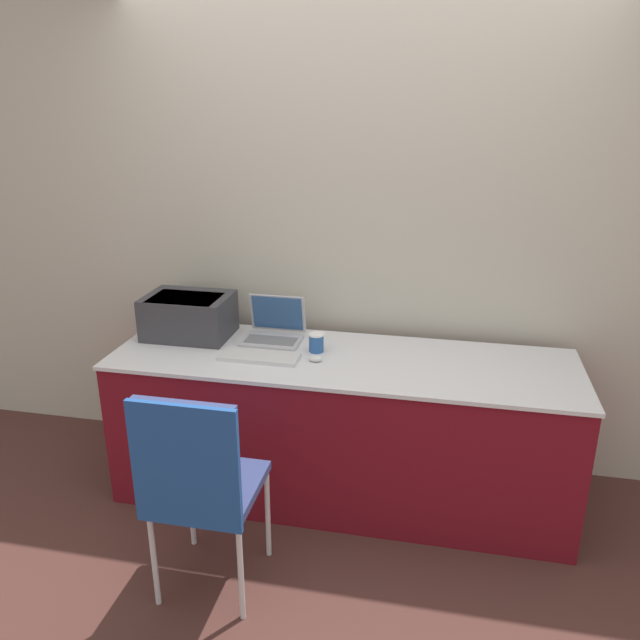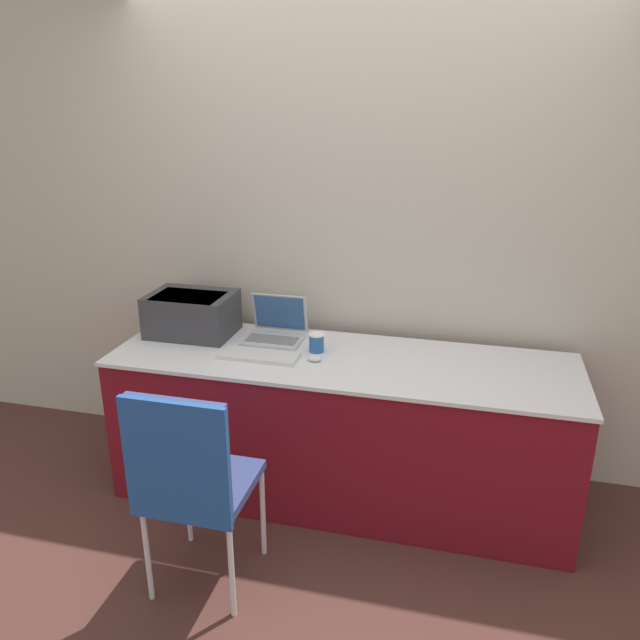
{
  "view_description": "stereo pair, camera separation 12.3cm",
  "coord_description": "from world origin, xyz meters",
  "px_view_note": "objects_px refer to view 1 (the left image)",
  "views": [
    {
      "loc": [
        0.48,
        -2.48,
        2.02
      ],
      "look_at": [
        -0.12,
        0.38,
        0.96
      ],
      "focal_mm": 35.0,
      "sensor_mm": 36.0,
      "label": 1
    },
    {
      "loc": [
        0.6,
        -2.46,
        2.02
      ],
      "look_at": [
        -0.12,
        0.38,
        0.96
      ],
      "focal_mm": 35.0,
      "sensor_mm": 36.0,
      "label": 2
    }
  ],
  "objects_px": {
    "laptop_left": "(274,331)",
    "external_keyboard": "(259,357)",
    "printer": "(189,314)",
    "coffee_cup": "(316,343)",
    "mouse": "(315,359)",
    "chair": "(197,476)"
  },
  "relations": [
    {
      "from": "printer",
      "to": "chair",
      "type": "bearing_deg",
      "value": -66.3
    },
    {
      "from": "laptop_left",
      "to": "external_keyboard",
      "type": "height_order",
      "value": "laptop_left"
    },
    {
      "from": "external_keyboard",
      "to": "mouse",
      "type": "relative_size",
      "value": 5.86
    },
    {
      "from": "chair",
      "to": "mouse",
      "type": "bearing_deg",
      "value": 69.21
    },
    {
      "from": "laptop_left",
      "to": "mouse",
      "type": "xyz_separation_m",
      "value": [
        0.28,
        -0.24,
        -0.04
      ]
    },
    {
      "from": "printer",
      "to": "mouse",
      "type": "relative_size",
      "value": 6.64
    },
    {
      "from": "printer",
      "to": "chair",
      "type": "xyz_separation_m",
      "value": [
        0.44,
        -1.01,
        -0.3
      ]
    },
    {
      "from": "external_keyboard",
      "to": "coffee_cup",
      "type": "relative_size",
      "value": 4.13
    },
    {
      "from": "coffee_cup",
      "to": "chair",
      "type": "height_order",
      "value": "chair"
    },
    {
      "from": "printer",
      "to": "external_keyboard",
      "type": "relative_size",
      "value": 1.13
    },
    {
      "from": "chair",
      "to": "printer",
      "type": "bearing_deg",
      "value": 113.7
    },
    {
      "from": "coffee_cup",
      "to": "mouse",
      "type": "distance_m",
      "value": 0.13
    },
    {
      "from": "printer",
      "to": "coffee_cup",
      "type": "bearing_deg",
      "value": -6.13
    },
    {
      "from": "printer",
      "to": "coffee_cup",
      "type": "xyz_separation_m",
      "value": [
        0.72,
        -0.08,
        -0.07
      ]
    },
    {
      "from": "chair",
      "to": "external_keyboard",
      "type": "bearing_deg",
      "value": 88.39
    },
    {
      "from": "coffee_cup",
      "to": "mouse",
      "type": "bearing_deg",
      "value": -79.88
    },
    {
      "from": "printer",
      "to": "mouse",
      "type": "bearing_deg",
      "value": -15.25
    },
    {
      "from": "printer",
      "to": "mouse",
      "type": "height_order",
      "value": "printer"
    },
    {
      "from": "laptop_left",
      "to": "external_keyboard",
      "type": "xyz_separation_m",
      "value": [
        -0.0,
        -0.26,
        -0.04
      ]
    },
    {
      "from": "external_keyboard",
      "to": "mouse",
      "type": "distance_m",
      "value": 0.28
    },
    {
      "from": "printer",
      "to": "external_keyboard",
      "type": "bearing_deg",
      "value": -25.97
    },
    {
      "from": "external_keyboard",
      "to": "laptop_left",
      "type": "bearing_deg",
      "value": 89.57
    }
  ]
}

